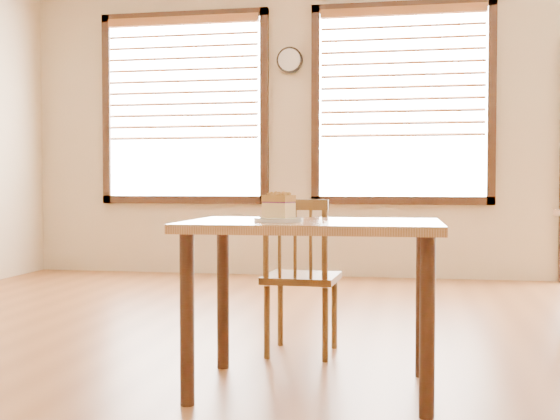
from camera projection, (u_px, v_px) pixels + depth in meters
The scene contains 8 objects.
ground at pixel (320, 398), 2.99m from camera, with size 8.00×8.00×0.00m, color brown.
window_left at pixel (184, 97), 7.17m from camera, with size 1.76×0.10×1.96m.
window_right at pixel (402, 92), 6.78m from camera, with size 1.76×0.10×1.96m.
wall_clock at pixel (290, 60), 6.95m from camera, with size 0.26×0.05×0.26m.
cafe_table_main at pixel (313, 246), 3.08m from camera, with size 1.12×0.75×0.75m.
cafe_chair_main at pixel (300, 275), 3.73m from camera, with size 0.40×0.40×0.84m.
plate at pixel (279, 220), 3.01m from camera, with size 0.21×0.21×0.02m.
cake_slice at pixel (278, 205), 3.01m from camera, with size 0.15×0.13×0.11m.
Camera 1 is at (0.37, -2.94, 0.91)m, focal length 45.00 mm.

